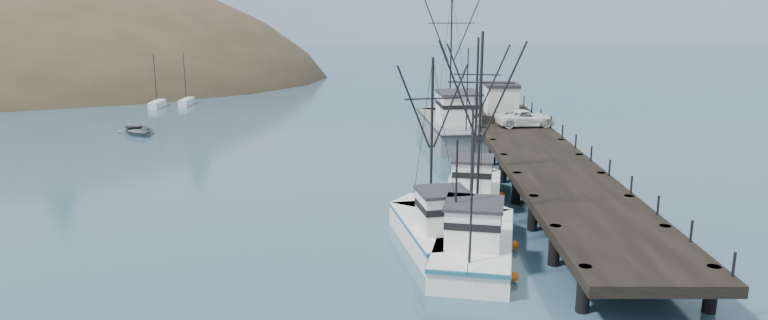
% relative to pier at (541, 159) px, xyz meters
% --- Properties ---
extents(ground, '(400.00, 400.00, 0.00)m').
position_rel_pier_xyz_m(ground, '(-14.00, -16.00, -1.69)').
color(ground, '#2B495F').
rests_on(ground, ground).
extents(pier, '(6.00, 44.00, 2.00)m').
position_rel_pier_xyz_m(pier, '(0.00, 0.00, 0.00)').
color(pier, black).
rests_on(pier, ground).
extents(distant_ridge, '(360.00, 40.00, 26.00)m').
position_rel_pier_xyz_m(distant_ridge, '(-4.00, 154.00, -1.69)').
color(distant_ridge, '#9EB2C6').
rests_on(distant_ridge, ground).
extents(distant_ridge_far, '(180.00, 25.00, 18.00)m').
position_rel_pier_xyz_m(distant_ridge_far, '(-54.00, 169.00, -1.69)').
color(distant_ridge_far, silver).
rests_on(distant_ridge_far, ground).
extents(moored_sailboats, '(17.71, 18.97, 6.35)m').
position_rel_pier_xyz_m(moored_sailboats, '(-43.58, 40.52, -1.36)').
color(moored_sailboats, white).
rests_on(moored_sailboats, ground).
extents(trawler_near, '(5.33, 11.26, 11.34)m').
position_rel_pier_xyz_m(trawler_near, '(-6.28, -13.93, -0.87)').
color(trawler_near, white).
rests_on(trawler_near, ground).
extents(trawler_mid, '(4.94, 9.92, 9.96)m').
position_rel_pier_xyz_m(trawler_mid, '(-8.13, -12.10, -0.87)').
color(trawler_mid, white).
rests_on(trawler_mid, ground).
extents(trawler_far, '(4.68, 10.21, 10.53)m').
position_rel_pier_xyz_m(trawler_far, '(-5.29, -5.08, -0.87)').
color(trawler_far, white).
rests_on(trawler_far, ground).
extents(work_vessel, '(6.12, 16.15, 13.38)m').
position_rel_pier_xyz_m(work_vessel, '(-4.73, 14.78, -0.46)').
color(work_vessel, slate).
rests_on(work_vessel, ground).
extents(pier_shed, '(3.00, 3.20, 2.80)m').
position_rel_pier_xyz_m(pier_shed, '(-0.11, 16.81, 1.73)').
color(pier_shed, silver).
rests_on(pier_shed, pier).
extents(pickup_truck, '(5.21, 2.92, 1.38)m').
position_rel_pier_xyz_m(pickup_truck, '(0.93, 10.37, 1.00)').
color(pickup_truck, white).
rests_on(pickup_truck, pier).
extents(motorboat, '(5.50, 5.95, 1.01)m').
position_rel_pier_xyz_m(motorboat, '(-33.99, 16.86, -1.69)').
color(motorboat, slate).
rests_on(motorboat, ground).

